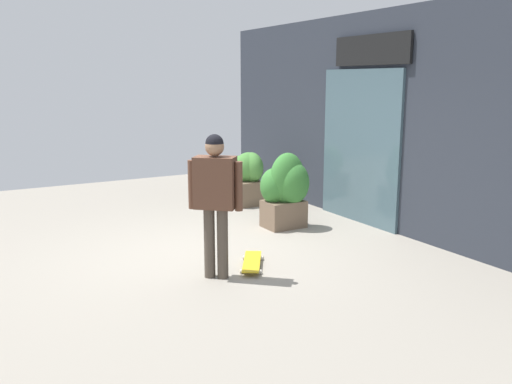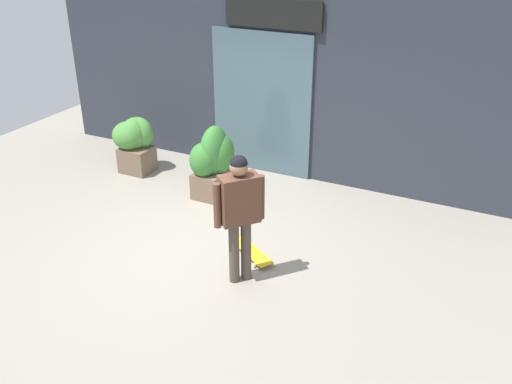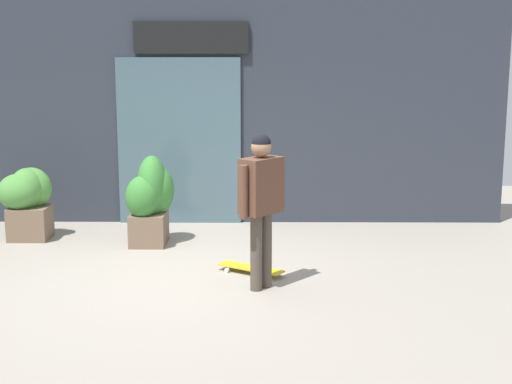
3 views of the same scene
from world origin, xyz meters
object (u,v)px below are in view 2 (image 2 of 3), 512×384
Objects in this scene: planter_box_right at (213,160)px; planter_box_left at (135,139)px; skateboarder at (239,206)px; skateboard at (251,251)px.

planter_box_left is at bearing 171.36° from planter_box_right.
skateboarder is 1.73× the size of planter_box_left.
planter_box_right reaches higher than skateboard.
skateboarder is 3.93m from planter_box_left.
skateboard is at bearing -45.19° from planter_box_right.
planter_box_right is (-1.36, 1.37, 0.57)m from skateboard.
planter_box_right is at bearing -12.97° from skateboard.
skateboarder is 1.42× the size of planter_box_right.
planter_box_left is (-3.24, 2.18, -0.46)m from skateboarder.
skateboarder is at bearing -34.02° from planter_box_left.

